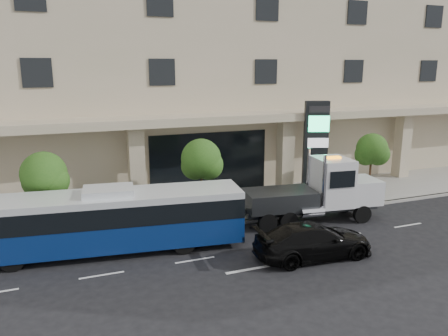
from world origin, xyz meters
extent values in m
plane|color=black|center=(0.00, 0.00, 0.00)|extent=(120.00, 120.00, 0.00)
cube|color=gray|center=(0.00, 5.00, 0.07)|extent=(120.00, 6.00, 0.15)
cube|color=gray|center=(0.00, 2.00, 0.07)|extent=(120.00, 0.30, 0.15)
cube|color=tan|center=(0.00, 15.50, 10.00)|extent=(60.00, 15.00, 20.00)
cube|color=tan|center=(0.00, 6.80, 5.20)|extent=(60.00, 2.80, 0.50)
cube|color=black|center=(0.00, 7.97, 2.15)|extent=(8.00, 0.12, 4.00)
cube|color=tan|center=(-5.00, 6.80, 2.60)|extent=(0.90, 0.90, 4.90)
cube|color=tan|center=(5.00, 6.80, 2.60)|extent=(0.90, 0.90, 4.90)
cube|color=tan|center=(15.00, 6.80, 2.60)|extent=(0.90, 0.90, 4.90)
cylinder|color=#422B19|center=(-10.00, 3.60, 1.55)|extent=(0.14, 0.14, 2.80)
sphere|color=#154513|center=(-10.00, 3.60, 3.27)|extent=(2.20, 2.20, 2.20)
sphere|color=#154513|center=(-9.65, 3.40, 2.95)|extent=(1.65, 1.65, 1.65)
sphere|color=#154513|center=(-10.30, 3.80, 2.87)|extent=(1.54, 1.54, 1.54)
cylinder|color=#422B19|center=(-2.00, 3.60, 1.62)|extent=(0.14, 0.14, 2.94)
sphere|color=#154513|center=(-2.00, 3.60, 3.43)|extent=(2.20, 2.20, 2.20)
sphere|color=#154513|center=(-1.65, 3.40, 3.09)|extent=(1.65, 1.65, 1.65)
sphere|color=#154513|center=(-2.30, 3.80, 3.01)|extent=(1.54, 1.54, 1.54)
cylinder|color=#422B19|center=(9.50, 3.60, 1.51)|extent=(0.14, 0.14, 2.73)
sphere|color=#154513|center=(9.50, 3.60, 3.19)|extent=(2.00, 2.00, 2.00)
sphere|color=#154513|center=(9.85, 3.40, 2.88)|extent=(1.50, 1.50, 1.50)
sphere|color=#154513|center=(9.20, 3.80, 2.80)|extent=(1.40, 1.40, 1.40)
cylinder|color=black|center=(-11.42, 0.24, 0.50)|extent=(1.03, 0.42, 1.00)
cylinder|color=black|center=(-11.16, 2.33, 0.50)|extent=(1.03, 0.42, 1.00)
cylinder|color=black|center=(-4.25, -0.66, 0.50)|extent=(1.03, 0.42, 1.00)
cylinder|color=black|center=(-3.98, 1.43, 0.50)|extent=(1.03, 0.42, 1.00)
cube|color=navy|center=(-7.30, 0.78, 0.95)|extent=(12.26, 3.99, 1.20)
cube|color=black|center=(-7.30, 0.78, 2.01)|extent=(12.27, 4.02, 0.90)
cube|color=silver|center=(-7.30, 0.78, 2.61)|extent=(12.26, 3.99, 0.30)
cube|color=silver|center=(-7.30, 0.78, 2.91)|extent=(2.39, 1.87, 0.30)
cube|color=#2D3033|center=(-1.38, 0.04, 0.45)|extent=(0.45, 2.51, 0.30)
cube|color=#2D3033|center=(3.53, 1.00, 0.71)|extent=(7.64, 1.84, 0.36)
cube|color=silver|center=(6.41, 0.63, 1.56)|extent=(2.03, 2.26, 1.34)
cube|color=silver|center=(7.30, 0.52, 1.56)|extent=(0.30, 1.78, 1.07)
cube|color=silver|center=(4.64, 0.86, 2.19)|extent=(2.05, 2.44, 2.59)
cube|color=black|center=(5.48, 0.75, 2.59)|extent=(0.35, 1.96, 1.07)
cylinder|color=silver|center=(3.54, 0.01, 2.41)|extent=(0.18, 0.18, 3.03)
cylinder|color=silver|center=(3.79, 1.95, 2.41)|extent=(0.18, 0.18, 3.03)
cube|color=#2D3033|center=(1.63, 1.24, 1.38)|extent=(3.99, 2.59, 0.98)
cube|color=#2D3033|center=(-0.49, 1.51, 0.85)|extent=(1.45, 0.43, 0.20)
cube|color=#2D3033|center=(-1.03, 1.57, 0.49)|extent=(0.42, 1.62, 0.16)
cube|color=orange|center=(4.64, 0.86, 3.52)|extent=(0.84, 0.41, 0.12)
cylinder|color=black|center=(5.94, -0.25, 0.49)|extent=(1.01, 0.41, 0.98)
cylinder|color=black|center=(6.17, 1.61, 0.49)|extent=(1.01, 0.41, 0.98)
cylinder|color=black|center=(1.69, 0.29, 0.49)|extent=(1.01, 0.41, 0.98)
cylinder|color=black|center=(1.92, 2.14, 0.49)|extent=(1.01, 0.41, 0.98)
cylinder|color=black|center=(0.54, 0.43, 0.49)|extent=(1.01, 0.41, 0.98)
cylinder|color=black|center=(0.77, 2.29, 0.49)|extent=(1.01, 0.41, 0.98)
imported|color=black|center=(1.04, -3.07, 0.79)|extent=(5.52, 2.49, 1.57)
cube|color=black|center=(6.23, 5.09, 3.19)|extent=(1.60, 1.01, 6.08)
cube|color=#25DE8A|center=(6.23, 4.80, 4.81)|extent=(1.25, 0.52, 1.01)
cube|color=silver|center=(6.23, 4.80, 3.60)|extent=(1.25, 0.52, 0.61)
cube|color=#262628|center=(6.23, 4.80, 5.72)|extent=(1.25, 0.52, 0.41)
camera|label=1|loc=(-9.22, -18.61, 8.36)|focal=35.00mm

